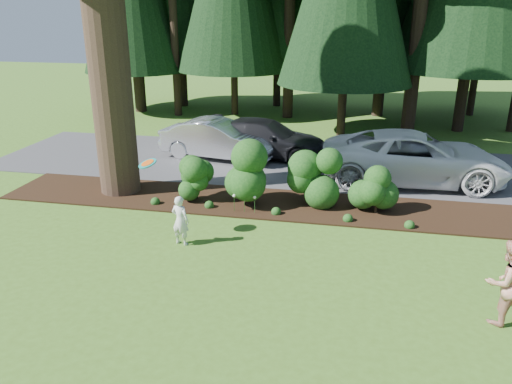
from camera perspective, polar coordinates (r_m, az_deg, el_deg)
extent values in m
plane|color=#3D601B|center=(12.21, -2.44, -6.81)|extent=(80.00, 80.00, 0.00)
cube|color=black|center=(15.09, 0.50, -1.23)|extent=(16.00, 2.50, 0.05)
cube|color=#38383A|center=(19.06, 2.94, 3.32)|extent=(22.00, 6.00, 0.03)
sphere|color=#143D12|center=(15.31, -6.90, 1.46)|extent=(1.08, 1.08, 1.08)
cylinder|color=black|center=(15.48, -6.82, -0.32)|extent=(0.08, 0.08, 0.30)
sphere|color=#143D12|center=(14.59, -0.45, 1.80)|extent=(1.35, 1.35, 1.35)
cylinder|color=black|center=(14.86, -0.44, -1.07)|extent=(0.08, 0.08, 0.30)
sphere|color=#143D12|center=(14.67, 6.69, 1.30)|extent=(1.26, 1.26, 1.26)
cylinder|color=black|center=(14.90, 6.59, -1.16)|extent=(0.08, 0.08, 0.30)
sphere|color=#143D12|center=(14.49, 13.70, 0.15)|extent=(1.17, 1.17, 1.17)
cylinder|color=black|center=(14.69, 13.52, -1.92)|extent=(0.08, 0.08, 0.30)
cylinder|color=#143D12|center=(14.36, -2.50, -1.44)|extent=(0.01, 0.01, 0.50)
sphere|color=white|center=(14.26, -2.52, -0.43)|extent=(0.09, 0.09, 0.09)
cylinder|color=#143D12|center=(14.30, -1.33, -1.53)|extent=(0.01, 0.01, 0.50)
sphere|color=white|center=(14.20, -1.34, -0.51)|extent=(0.09, 0.09, 0.09)
cylinder|color=#143D12|center=(14.24, -0.15, -1.62)|extent=(0.01, 0.01, 0.50)
sphere|color=white|center=(14.14, -0.16, -0.60)|extent=(0.09, 0.09, 0.09)
cylinder|color=black|center=(27.40, -15.69, 18.16)|extent=(0.50, 0.50, 9.80)
cylinder|color=black|center=(26.86, -10.12, 17.79)|extent=(0.50, 0.50, 9.10)
cylinder|color=black|center=(26.40, -3.35, 19.54)|extent=(0.50, 0.50, 10.50)
cylinder|color=black|center=(24.35, 2.93, 17.43)|extent=(0.50, 0.50, 8.75)
cylinder|color=black|center=(25.05, 10.59, 20.02)|extent=(0.50, 0.50, 11.20)
cylinder|color=black|center=(26.16, 17.42, 17.55)|extent=(0.50, 0.50, 9.45)
cylinder|color=black|center=(25.02, 23.89, 18.33)|extent=(0.50, 0.50, 10.85)
cylinder|color=black|center=(30.94, -9.26, 20.07)|extent=(0.50, 0.50, 11.20)
cylinder|color=black|center=(29.01, 1.29, 19.62)|extent=(0.50, 0.50, 10.50)
cylinder|color=black|center=(29.56, 13.98, 20.44)|extent=(0.50, 0.50, 11.90)
cylinder|color=black|center=(29.63, 24.02, 17.67)|extent=(0.50, 0.50, 10.15)
imported|color=silver|center=(19.54, -4.31, 6.04)|extent=(4.74, 2.35, 1.50)
imported|color=white|center=(17.51, 17.66, 3.80)|extent=(6.22, 3.08, 1.70)
imported|color=black|center=(19.75, 1.03, 6.16)|extent=(5.17, 2.60, 1.44)
imported|color=silver|center=(12.44, -8.64, -3.24)|extent=(0.53, 0.41, 1.28)
imported|color=#C04219|center=(10.33, 26.69, -9.23)|extent=(0.99, 0.89, 1.69)
cylinder|color=#167D7B|center=(12.48, -12.29, 3.20)|extent=(0.48, 0.46, 0.25)
cylinder|color=#DA5312|center=(12.47, -12.30, 3.27)|extent=(0.34, 0.32, 0.17)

